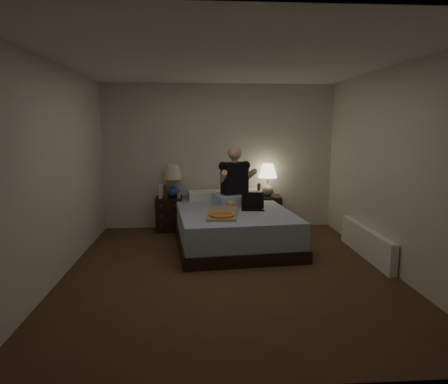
{
  "coord_description": "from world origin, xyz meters",
  "views": [
    {
      "loc": [
        -0.39,
        -4.72,
        1.78
      ],
      "look_at": [
        0.0,
        0.9,
        0.85
      ],
      "focal_mm": 32.0,
      "sensor_mm": 36.0,
      "label": 1
    }
  ],
  "objects": [
    {
      "name": "bed",
      "position": [
        0.15,
        1.18,
        0.27
      ],
      "size": [
        1.83,
        2.31,
        0.54
      ],
      "primitive_type": "cube",
      "rotation": [
        0.0,
        0.0,
        0.1
      ],
      "color": "#526FA4",
      "rests_on": "floor"
    },
    {
      "name": "wall_front",
      "position": [
        0.0,
        -2.25,
        1.25
      ],
      "size": [
        4.0,
        0.0,
        2.5
      ],
      "primitive_type": "cube",
      "rotation": [
        -1.57,
        0.0,
        0.0
      ],
      "color": "silver",
      "rests_on": "ground"
    },
    {
      "name": "person",
      "position": [
        0.23,
        1.55,
        1.0
      ],
      "size": [
        0.79,
        0.7,
        0.93
      ],
      "primitive_type": null,
      "rotation": [
        0.0,
        0.0,
        0.31
      ],
      "color": "black",
      "rests_on": "bed"
    },
    {
      "name": "beer_bottle_left",
      "position": [
        -0.91,
        1.9,
        0.69
      ],
      "size": [
        0.06,
        0.06,
        0.23
      ],
      "primitive_type": "cylinder",
      "color": "#5B1C0D",
      "rests_on": "nightstand_left"
    },
    {
      "name": "floor",
      "position": [
        0.0,
        0.0,
        0.0
      ],
      "size": [
        4.0,
        4.5,
        0.0
      ],
      "primitive_type": "cube",
      "color": "brown",
      "rests_on": "ground"
    },
    {
      "name": "soda_can",
      "position": [
        -0.69,
        1.92,
        0.63
      ],
      "size": [
        0.07,
        0.07,
        0.1
      ],
      "primitive_type": "cylinder",
      "color": "beige",
      "rests_on": "nightstand_left"
    },
    {
      "name": "nightstand_left",
      "position": [
        -0.87,
        2.05,
        0.29
      ],
      "size": [
        0.45,
        0.4,
        0.58
      ],
      "primitive_type": "cube",
      "rotation": [
        0.0,
        0.0,
        0.01
      ],
      "color": "black",
      "rests_on": "floor"
    },
    {
      "name": "lamp_right",
      "position": [
        0.84,
        2.05,
        0.86
      ],
      "size": [
        0.38,
        0.38,
        0.56
      ],
      "primitive_type": null,
      "rotation": [
        0.0,
        0.0,
        -0.21
      ],
      "color": "gray",
      "rests_on": "nightstand_right"
    },
    {
      "name": "water_bottle",
      "position": [
        -1.0,
        1.95,
        0.7
      ],
      "size": [
        0.07,
        0.07,
        0.25
      ],
      "primitive_type": "cylinder",
      "color": "silver",
      "rests_on": "nightstand_left"
    },
    {
      "name": "laptop",
      "position": [
        0.45,
        1.12,
        0.66
      ],
      "size": [
        0.37,
        0.31,
        0.24
      ],
      "primitive_type": null,
      "rotation": [
        0.0,
        0.0,
        -0.1
      ],
      "color": "black",
      "rests_on": "bed"
    },
    {
      "name": "lamp_left",
      "position": [
        -0.79,
        2.05,
        0.86
      ],
      "size": [
        0.36,
        0.36,
        0.56
      ],
      "primitive_type": null,
      "rotation": [
        0.0,
        0.0,
        0.13
      ],
      "color": "navy",
      "rests_on": "nightstand_left"
    },
    {
      "name": "wall_left",
      "position": [
        -2.0,
        0.0,
        1.25
      ],
      "size": [
        0.0,
        4.5,
        2.5
      ],
      "primitive_type": "cube",
      "rotation": [
        1.57,
        0.0,
        1.57
      ],
      "color": "silver",
      "rests_on": "ground"
    },
    {
      "name": "radiator",
      "position": [
        1.93,
        0.44,
        0.2
      ],
      "size": [
        0.1,
        1.6,
        0.4
      ],
      "primitive_type": "cube",
      "color": "white",
      "rests_on": "floor"
    },
    {
      "name": "ceiling",
      "position": [
        0.0,
        0.0,
        2.5
      ],
      "size": [
        4.0,
        4.5,
        0.0
      ],
      "primitive_type": "cube",
      "rotation": [
        3.14,
        0.0,
        0.0
      ],
      "color": "white",
      "rests_on": "ground"
    },
    {
      "name": "pizza_box",
      "position": [
        -0.06,
        0.56,
        0.58
      ],
      "size": [
        0.48,
        0.8,
        0.08
      ],
      "primitive_type": null,
      "rotation": [
        0.0,
        0.0,
        -0.11
      ],
      "color": "tan",
      "rests_on": "bed"
    },
    {
      "name": "beer_bottle_right",
      "position": [
        0.67,
        1.99,
        0.7
      ],
      "size": [
        0.06,
        0.06,
        0.23
      ],
      "primitive_type": "cylinder",
      "color": "#5D250D",
      "rests_on": "nightstand_right"
    },
    {
      "name": "wall_back",
      "position": [
        0.0,
        2.25,
        1.25
      ],
      "size": [
        4.0,
        0.0,
        2.5
      ],
      "primitive_type": "cube",
      "rotation": [
        1.57,
        0.0,
        0.0
      ],
      "color": "silver",
      "rests_on": "ground"
    },
    {
      "name": "wall_right",
      "position": [
        2.0,
        0.0,
        1.25
      ],
      "size": [
        0.0,
        4.5,
        2.5
      ],
      "primitive_type": "cube",
      "rotation": [
        1.57,
        0.0,
        -1.57
      ],
      "color": "silver",
      "rests_on": "ground"
    },
    {
      "name": "nightstand_right",
      "position": [
        0.84,
        2.05,
        0.29
      ],
      "size": [
        0.47,
        0.42,
        0.58
      ],
      "primitive_type": "cube",
      "rotation": [
        0.0,
        0.0,
        -0.04
      ],
      "color": "black",
      "rests_on": "floor"
    }
  ]
}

